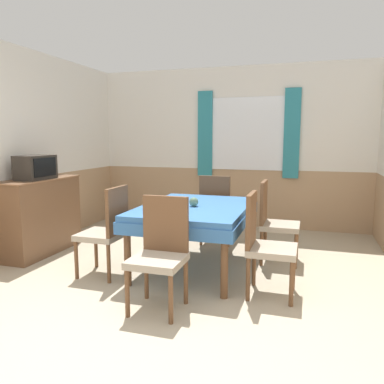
{
  "coord_description": "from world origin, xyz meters",
  "views": [
    {
      "loc": [
        1.25,
        -2.06,
        1.47
      ],
      "look_at": [
        0.04,
        1.84,
        0.87
      ],
      "focal_mm": 35.0,
      "sensor_mm": 36.0,
      "label": 1
    }
  ],
  "objects_px": {
    "sideboard": "(40,215)",
    "vase": "(194,202)",
    "chair_right_far": "(274,219)",
    "chair_head_near": "(160,250)",
    "chair_right_near": "(264,241)",
    "tv": "(36,167)",
    "dining_table": "(195,215)",
    "chair_head_window": "(217,208)",
    "chair_left_near": "(107,229)"
  },
  "relations": [
    {
      "from": "chair_right_far",
      "to": "chair_left_near",
      "type": "bearing_deg",
      "value": -58.99
    },
    {
      "from": "dining_table",
      "to": "sideboard",
      "type": "bearing_deg",
      "value": -179.16
    },
    {
      "from": "dining_table",
      "to": "chair_head_window",
      "type": "distance_m",
      "value": 1.03
    },
    {
      "from": "dining_table",
      "to": "chair_right_near",
      "type": "distance_m",
      "value": 0.97
    },
    {
      "from": "dining_table",
      "to": "chair_head_near",
      "type": "distance_m",
      "value": 1.03
    },
    {
      "from": "chair_right_near",
      "to": "sideboard",
      "type": "relative_size",
      "value": 0.84
    },
    {
      "from": "chair_right_near",
      "to": "vase",
      "type": "relative_size",
      "value": 9.54
    },
    {
      "from": "chair_head_window",
      "to": "vase",
      "type": "relative_size",
      "value": 9.54
    },
    {
      "from": "chair_head_window",
      "to": "tv",
      "type": "xyz_separation_m",
      "value": [
        -2.02,
        -1.12,
        0.59
      ]
    },
    {
      "from": "chair_right_near",
      "to": "tv",
      "type": "distance_m",
      "value": 2.93
    },
    {
      "from": "chair_head_near",
      "to": "vase",
      "type": "relative_size",
      "value": 9.54
    },
    {
      "from": "chair_head_near",
      "to": "sideboard",
      "type": "distance_m",
      "value": 2.29
    },
    {
      "from": "chair_head_near",
      "to": "chair_right_near",
      "type": "relative_size",
      "value": 1.0
    },
    {
      "from": "chair_right_near",
      "to": "chair_head_near",
      "type": "bearing_deg",
      "value": -57.17
    },
    {
      "from": "dining_table",
      "to": "vase",
      "type": "height_order",
      "value": "vase"
    },
    {
      "from": "chair_right_far",
      "to": "tv",
      "type": "relative_size",
      "value": 1.99
    },
    {
      "from": "dining_table",
      "to": "vase",
      "type": "xyz_separation_m",
      "value": [
        0.0,
        -0.06,
        0.15
      ]
    },
    {
      "from": "dining_table",
      "to": "chair_right_far",
      "type": "height_order",
      "value": "chair_right_far"
    },
    {
      "from": "vase",
      "to": "chair_head_window",
      "type": "bearing_deg",
      "value": 90.11
    },
    {
      "from": "sideboard",
      "to": "chair_right_far",
      "type": "bearing_deg",
      "value": 10.31
    },
    {
      "from": "tv",
      "to": "dining_table",
      "type": "bearing_deg",
      "value": 2.73
    },
    {
      "from": "chair_right_far",
      "to": "chair_right_near",
      "type": "xyz_separation_m",
      "value": [
        0.0,
        -0.99,
        0.0
      ]
    },
    {
      "from": "chair_head_near",
      "to": "chair_right_near",
      "type": "bearing_deg",
      "value": -147.17
    },
    {
      "from": "chair_head_window",
      "to": "sideboard",
      "type": "relative_size",
      "value": 0.84
    },
    {
      "from": "chair_right_near",
      "to": "sideboard",
      "type": "bearing_deg",
      "value": -99.14
    },
    {
      "from": "dining_table",
      "to": "vase",
      "type": "distance_m",
      "value": 0.16
    },
    {
      "from": "chair_left_near",
      "to": "chair_right_near",
      "type": "relative_size",
      "value": 1.0
    },
    {
      "from": "dining_table",
      "to": "chair_left_near",
      "type": "distance_m",
      "value": 0.97
    },
    {
      "from": "chair_right_far",
      "to": "sideboard",
      "type": "distance_m",
      "value": 2.93
    },
    {
      "from": "dining_table",
      "to": "chair_left_near",
      "type": "xyz_separation_m",
      "value": [
        -0.82,
        -0.49,
        -0.11
      ]
    },
    {
      "from": "chair_left_near",
      "to": "chair_right_far",
      "type": "xyz_separation_m",
      "value": [
        1.65,
        0.99,
        0.0
      ]
    },
    {
      "from": "sideboard",
      "to": "vase",
      "type": "distance_m",
      "value": 2.08
    },
    {
      "from": "chair_head_near",
      "to": "chair_head_window",
      "type": "bearing_deg",
      "value": -90.0
    },
    {
      "from": "chair_right_near",
      "to": "tv",
      "type": "xyz_separation_m",
      "value": [
        -2.85,
        0.4,
        0.59
      ]
    },
    {
      "from": "chair_right_far",
      "to": "sideboard",
      "type": "relative_size",
      "value": 0.84
    },
    {
      "from": "tv",
      "to": "chair_head_near",
      "type": "bearing_deg",
      "value": -24.67
    },
    {
      "from": "chair_head_near",
      "to": "chair_right_far",
      "type": "xyz_separation_m",
      "value": [
        0.82,
        1.52,
        0.0
      ]
    },
    {
      "from": "sideboard",
      "to": "chair_left_near",
      "type": "bearing_deg",
      "value": -20.54
    },
    {
      "from": "chair_left_near",
      "to": "dining_table",
      "type": "bearing_deg",
      "value": -58.99
    },
    {
      "from": "chair_right_far",
      "to": "chair_right_near",
      "type": "bearing_deg",
      "value": 0.0
    },
    {
      "from": "dining_table",
      "to": "vase",
      "type": "relative_size",
      "value": 15.6
    },
    {
      "from": "dining_table",
      "to": "chair_left_near",
      "type": "relative_size",
      "value": 1.63
    },
    {
      "from": "tv",
      "to": "vase",
      "type": "xyz_separation_m",
      "value": [
        2.03,
        0.04,
        -0.33
      ]
    },
    {
      "from": "chair_head_window",
      "to": "vase",
      "type": "distance_m",
      "value": 1.11
    },
    {
      "from": "vase",
      "to": "tv",
      "type": "bearing_deg",
      "value": -178.86
    },
    {
      "from": "chair_head_near",
      "to": "dining_table",
      "type": "bearing_deg",
      "value": -90.0
    },
    {
      "from": "chair_head_near",
      "to": "chair_head_window",
      "type": "xyz_separation_m",
      "value": [
        -0.0,
        2.05,
        0.0
      ]
    },
    {
      "from": "chair_head_window",
      "to": "sideboard",
      "type": "distance_m",
      "value": 2.32
    },
    {
      "from": "chair_right_far",
      "to": "vase",
      "type": "relative_size",
      "value": 9.54
    },
    {
      "from": "chair_left_near",
      "to": "chair_right_near",
      "type": "distance_m",
      "value": 1.65
    }
  ]
}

